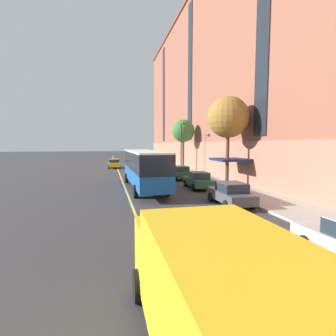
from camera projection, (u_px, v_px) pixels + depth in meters
The scene contains 14 objects.
ground_plane at pixel (142, 194), 21.47m from camera, with size 260.00×260.00×0.00m, color #38383A.
sidewalk at pixel (224, 184), 26.30m from camera, with size 4.01×160.00×0.15m, color #ADA89E.
apartment_facade at pixel (322, 33), 23.87m from camera, with size 15.20×110.00×28.49m.
city_bus at pixel (144, 167), 23.85m from camera, with size 2.95×12.54×3.50m.
parked_car_silver_1 at pixel (154, 162), 47.57m from camera, with size 1.98×4.44×1.56m.
parked_car_green_2 at pixel (180, 172), 30.78m from camera, with size 2.11×4.46×1.56m.
parked_car_green_3 at pixel (198, 180), 24.30m from camera, with size 2.03×4.26×1.56m.
parked_car_darkgray_5 at pixel (231, 194), 17.67m from camera, with size 2.06×4.31×1.56m.
box_truck at pixel (220, 299), 4.33m from camera, with size 2.36×6.90×2.72m.
taxi_cab at pixel (114, 163), 44.74m from camera, with size 2.04×4.31×1.56m.
street_tree_mid_block at pixel (228, 118), 24.67m from camera, with size 3.89×3.89×8.43m.
street_tree_far_uptown at pixel (183, 131), 39.35m from camera, with size 3.39×3.39×7.62m.
street_lamp at pixel (182, 142), 35.90m from camera, with size 0.36×1.48×6.80m.
lane_centerline at pixel (125, 189), 24.12m from camera, with size 0.16×140.00×0.01m, color #E0D66B.
Camera 1 is at (-2.64, -21.12, 4.14)m, focal length 28.00 mm.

